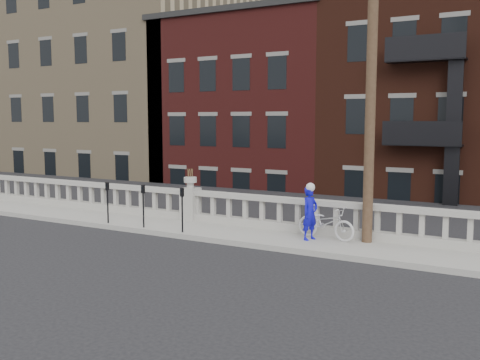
% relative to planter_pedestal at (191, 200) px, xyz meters
% --- Properties ---
extents(ground, '(120.00, 120.00, 0.00)m').
position_rel_planter_pedestal_xyz_m(ground, '(0.00, -3.95, -0.83)').
color(ground, black).
rests_on(ground, ground).
extents(sidewalk, '(32.00, 2.20, 0.15)m').
position_rel_planter_pedestal_xyz_m(sidewalk, '(0.00, -0.95, -0.76)').
color(sidewalk, gray).
rests_on(sidewalk, ground).
extents(balustrade, '(28.00, 0.34, 1.03)m').
position_rel_planter_pedestal_xyz_m(balustrade, '(0.00, 0.00, -0.19)').
color(balustrade, gray).
rests_on(balustrade, sidewalk).
extents(planter_pedestal, '(0.55, 0.55, 1.76)m').
position_rel_planter_pedestal_xyz_m(planter_pedestal, '(0.00, 0.00, 0.00)').
color(planter_pedestal, gray).
rests_on(planter_pedestal, sidewalk).
extents(lower_level, '(80.00, 44.00, 20.80)m').
position_rel_planter_pedestal_xyz_m(lower_level, '(0.56, 19.09, 1.80)').
color(lower_level, '#605E59').
rests_on(lower_level, ground).
extents(utility_pole, '(1.60, 0.28, 10.00)m').
position_rel_planter_pedestal_xyz_m(utility_pole, '(6.20, -0.35, 4.41)').
color(utility_pole, '#422D1E').
rests_on(utility_pole, sidewalk).
extents(parking_meter_a, '(0.10, 0.09, 1.36)m').
position_rel_planter_pedestal_xyz_m(parking_meter_a, '(-2.07, -1.80, 0.17)').
color(parking_meter_a, black).
rests_on(parking_meter_a, sidewalk).
extents(parking_meter_b, '(0.10, 0.09, 1.36)m').
position_rel_planter_pedestal_xyz_m(parking_meter_b, '(-0.57, -1.80, 0.17)').
color(parking_meter_b, black).
rests_on(parking_meter_b, sidewalk).
extents(parking_meter_c, '(0.10, 0.09, 1.36)m').
position_rel_planter_pedestal_xyz_m(parking_meter_c, '(0.93, -1.80, 0.17)').
color(parking_meter_c, black).
rests_on(parking_meter_c, sidewalk).
extents(bicycle, '(1.87, 0.91, 0.94)m').
position_rel_planter_pedestal_xyz_m(bicycle, '(5.06, -0.53, -0.21)').
color(bicycle, silver).
rests_on(bicycle, sidewalk).
extents(cyclist, '(0.53, 0.65, 1.53)m').
position_rel_planter_pedestal_xyz_m(cyclist, '(4.69, -0.86, 0.08)').
color(cyclist, '#0F0CBA').
rests_on(cyclist, sidewalk).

